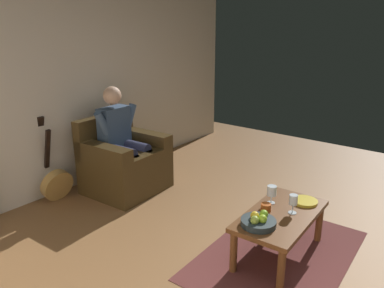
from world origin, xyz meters
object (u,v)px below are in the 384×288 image
(armchair, at_px, (124,164))
(guitar, at_px, (56,182))
(wine_glass_near, at_px, (293,201))
(decorative_dish, at_px, (305,201))
(candle_jar, at_px, (266,207))
(person_seated, at_px, (122,136))
(fruit_bowl, at_px, (259,221))
(wine_glass_far, at_px, (272,192))
(coffee_table, at_px, (280,220))

(armchair, bearing_deg, guitar, -33.15)
(wine_glass_near, xyz_separation_m, decorative_dish, (-0.25, 0.01, -0.10))
(decorative_dish, relative_size, candle_jar, 2.55)
(person_seated, distance_m, fruit_bowl, 2.07)
(person_seated, bearing_deg, wine_glass_near, 85.74)
(fruit_bowl, bearing_deg, person_seated, -101.74)
(guitar, xyz_separation_m, wine_glass_far, (-0.66, 2.30, 0.29))
(armchair, distance_m, fruit_bowl, 2.06)
(fruit_bowl, bearing_deg, coffee_table, 169.29)
(candle_jar, bearing_deg, wine_glass_far, -168.63)
(wine_glass_near, bearing_deg, coffee_table, -48.28)
(armchair, xyz_separation_m, decorative_dish, (-0.19, 2.14, 0.08))
(person_seated, height_order, wine_glass_near, person_seated)
(coffee_table, height_order, decorative_dish, decorative_dish)
(decorative_dish, bearing_deg, candle_jar, -29.32)
(armchair, relative_size, guitar, 0.92)
(person_seated, distance_m, guitar, 0.89)
(person_seated, distance_m, wine_glass_near, 2.15)
(wine_glass_near, distance_m, wine_glass_far, 0.23)
(fruit_bowl, bearing_deg, candle_jar, -165.40)
(wine_glass_near, bearing_deg, guitar, -76.64)
(coffee_table, xyz_separation_m, guitar, (0.54, -2.46, -0.12))
(coffee_table, distance_m, guitar, 2.52)
(guitar, relative_size, fruit_bowl, 3.41)
(guitar, distance_m, decorative_dish, 2.68)
(coffee_table, bearing_deg, person_seated, -93.48)
(coffee_table, distance_m, candle_jar, 0.16)
(guitar, relative_size, wine_glass_far, 5.80)
(guitar, distance_m, wine_glass_far, 2.41)
(person_seated, height_order, wine_glass_far, person_seated)
(wine_glass_near, bearing_deg, wine_glass_far, -104.61)
(wine_glass_far, bearing_deg, armchair, -90.11)
(armchair, xyz_separation_m, wine_glass_near, (0.06, 2.14, 0.18))
(person_seated, xyz_separation_m, wine_glass_near, (0.06, 2.14, -0.16))
(fruit_bowl, bearing_deg, decorative_dish, 167.56)
(guitar, relative_size, candle_jar, 10.82)
(person_seated, bearing_deg, fruit_bowl, 75.67)
(coffee_table, relative_size, decorative_dish, 4.33)
(fruit_bowl, distance_m, candle_jar, 0.26)
(fruit_bowl, relative_size, candle_jar, 3.17)
(guitar, height_order, wine_glass_near, guitar)
(guitar, xyz_separation_m, fruit_bowl, (-0.24, 2.40, 0.22))
(guitar, height_order, candle_jar, guitar)
(person_seated, relative_size, fruit_bowl, 4.43)
(coffee_table, height_order, guitar, guitar)
(guitar, relative_size, wine_glass_near, 5.73)
(wine_glass_near, bearing_deg, fruit_bowl, -19.58)
(coffee_table, xyz_separation_m, candle_jar, (0.04, -0.12, 0.10))
(wine_glass_far, relative_size, candle_jar, 1.86)
(person_seated, xyz_separation_m, decorative_dish, (-0.19, 2.15, -0.26))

